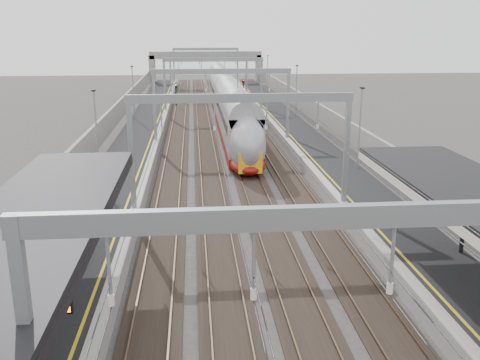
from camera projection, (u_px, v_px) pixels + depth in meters
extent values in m
cube|color=black|center=(141.00, 139.00, 53.50)|extent=(4.00, 120.00, 1.00)
cube|color=black|center=(298.00, 136.00, 54.85)|extent=(4.00, 120.00, 1.00)
cube|color=black|center=(176.00, 143.00, 53.92)|extent=(2.40, 140.00, 0.08)
cube|color=brown|center=(169.00, 142.00, 53.84)|extent=(0.07, 140.00, 0.14)
cube|color=brown|center=(183.00, 142.00, 53.96)|extent=(0.07, 140.00, 0.14)
cube|color=black|center=(206.00, 142.00, 54.18)|extent=(2.40, 140.00, 0.08)
cube|color=brown|center=(199.00, 142.00, 54.09)|extent=(0.07, 140.00, 0.14)
cube|color=brown|center=(213.00, 141.00, 54.21)|extent=(0.07, 140.00, 0.14)
cube|color=black|center=(235.00, 142.00, 54.43)|extent=(2.40, 140.00, 0.08)
cube|color=brown|center=(228.00, 141.00, 54.34)|extent=(0.07, 140.00, 0.14)
cube|color=brown|center=(242.00, 141.00, 54.46)|extent=(0.07, 140.00, 0.14)
cube|color=black|center=(264.00, 141.00, 54.68)|extent=(2.40, 140.00, 0.08)
cube|color=brown|center=(258.00, 141.00, 54.59)|extent=(0.07, 140.00, 0.14)
cube|color=brown|center=(271.00, 140.00, 54.72)|extent=(0.07, 140.00, 0.14)
cube|color=gray|center=(30.00, 360.00, 11.39)|extent=(0.28, 0.28, 6.60)
cube|color=gray|center=(326.00, 217.00, 11.09)|extent=(13.00, 0.25, 0.50)
cube|color=gray|center=(131.00, 153.00, 30.56)|extent=(0.28, 0.28, 6.60)
cube|color=gray|center=(346.00, 149.00, 31.62)|extent=(0.28, 0.28, 6.60)
cube|color=gray|center=(241.00, 98.00, 30.26)|extent=(13.00, 0.25, 0.50)
cube|color=gray|center=(154.00, 105.00, 49.74)|extent=(0.28, 0.28, 6.60)
cube|color=gray|center=(288.00, 104.00, 50.80)|extent=(0.28, 0.28, 6.60)
cube|color=gray|center=(222.00, 71.00, 49.44)|extent=(13.00, 0.25, 0.50)
cube|color=gray|center=(165.00, 84.00, 68.91)|extent=(0.28, 0.28, 6.60)
cube|color=gray|center=(261.00, 83.00, 69.97)|extent=(0.28, 0.28, 6.60)
cube|color=gray|center=(213.00, 60.00, 68.61)|extent=(13.00, 0.25, 0.50)
cube|color=gray|center=(170.00, 72.00, 88.08)|extent=(0.28, 0.28, 6.60)
cube|color=gray|center=(246.00, 72.00, 89.14)|extent=(0.28, 0.28, 6.60)
cube|color=gray|center=(208.00, 53.00, 87.78)|extent=(13.00, 0.25, 0.50)
cube|color=gray|center=(174.00, 65.00, 105.34)|extent=(0.28, 0.28, 6.60)
cube|color=gray|center=(237.00, 65.00, 106.40)|extent=(0.28, 0.28, 6.60)
cube|color=gray|center=(206.00, 49.00, 105.04)|extent=(13.00, 0.25, 0.50)
cylinder|color=#262628|center=(176.00, 84.00, 57.23)|extent=(0.03, 140.00, 0.03)
cylinder|color=#262628|center=(204.00, 83.00, 57.48)|extent=(0.03, 140.00, 0.03)
cylinder|color=#262628|center=(232.00, 83.00, 57.74)|extent=(0.03, 140.00, 0.03)
cylinder|color=#262628|center=(259.00, 83.00, 57.99)|extent=(0.03, 140.00, 0.03)
cylinder|color=black|center=(33.00, 225.00, 22.96)|extent=(0.20, 0.20, 4.00)
cube|color=black|center=(40.00, 304.00, 13.22)|extent=(1.60, 0.15, 0.55)
cube|color=#FA5B05|center=(39.00, 306.00, 13.14)|extent=(1.50, 0.02, 0.42)
cylinder|color=black|center=(465.00, 212.00, 24.59)|extent=(0.20, 0.20, 4.00)
cube|color=gray|center=(206.00, 55.00, 105.35)|extent=(22.00, 2.20, 1.40)
cube|color=gray|center=(153.00, 71.00, 105.31)|extent=(1.00, 2.20, 6.20)
cube|color=gray|center=(258.00, 71.00, 107.08)|extent=(1.00, 2.20, 6.20)
cube|color=gray|center=(108.00, 129.00, 52.94)|extent=(0.30, 120.00, 3.20)
cube|color=gray|center=(329.00, 125.00, 54.82)|extent=(0.30, 120.00, 3.20)
cube|color=maroon|center=(235.00, 136.00, 54.62)|extent=(2.89, 24.58, 0.85)
cube|color=gray|center=(235.00, 116.00, 54.07)|extent=(2.89, 24.58, 3.21)
cube|color=black|center=(243.00, 158.00, 46.47)|extent=(2.14, 2.56, 0.53)
cube|color=maroon|center=(222.00, 103.00, 78.60)|extent=(2.89, 24.58, 0.85)
cube|color=gray|center=(222.00, 89.00, 78.04)|extent=(2.89, 24.58, 3.21)
cube|color=black|center=(225.00, 114.00, 70.44)|extent=(2.14, 2.56, 0.53)
ellipsoid|color=gray|center=(247.00, 144.00, 42.17)|extent=(2.89, 5.56, 4.49)
cube|color=#FCAF0D|center=(250.00, 163.00, 40.23)|extent=(1.82, 0.12, 1.60)
cube|color=black|center=(250.00, 141.00, 40.25)|extent=(1.71, 0.61, 1.00)
cylinder|color=black|center=(176.00, 97.00, 78.90)|extent=(0.12, 0.12, 3.00)
cube|color=black|center=(176.00, 86.00, 78.46)|extent=(0.32, 0.22, 0.75)
sphere|color=#0CE526|center=(176.00, 85.00, 78.30)|extent=(0.16, 0.16, 0.16)
cylinder|color=black|center=(236.00, 102.00, 73.38)|extent=(0.12, 0.12, 3.00)
cube|color=black|center=(236.00, 90.00, 72.95)|extent=(0.32, 0.22, 0.75)
sphere|color=red|center=(236.00, 89.00, 72.78)|extent=(0.16, 0.16, 0.16)
cylinder|color=black|center=(243.00, 91.00, 85.93)|extent=(0.12, 0.12, 3.00)
cube|color=black|center=(243.00, 81.00, 85.49)|extent=(0.32, 0.22, 0.75)
sphere|color=red|center=(243.00, 80.00, 85.33)|extent=(0.16, 0.16, 0.16)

